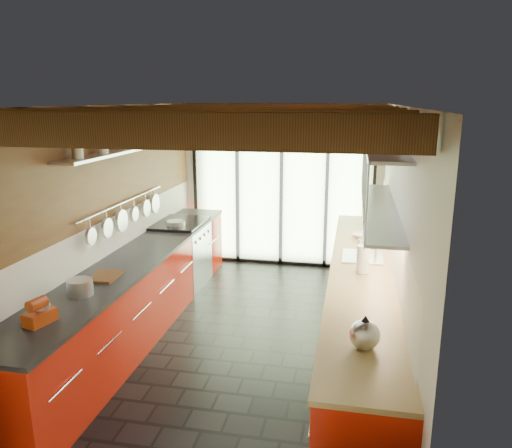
# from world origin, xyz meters

# --- Properties ---
(ground) EXTENTS (5.50, 5.50, 0.00)m
(ground) POSITION_xyz_m (0.00, 0.00, 0.00)
(ground) COLOR black
(ground) RESTS_ON ground
(room_shell) EXTENTS (5.50, 5.50, 5.50)m
(room_shell) POSITION_xyz_m (0.00, 0.00, 1.65)
(room_shell) COLOR silver
(room_shell) RESTS_ON ground
(ceiling_beams) EXTENTS (3.14, 5.06, 4.90)m
(ceiling_beams) POSITION_xyz_m (-0.00, 0.38, 2.46)
(ceiling_beams) COLOR #593316
(ceiling_beams) RESTS_ON ground
(glass_door) EXTENTS (2.95, 0.10, 2.90)m
(glass_door) POSITION_xyz_m (0.00, 2.69, 1.66)
(glass_door) COLOR #C6EAAD
(glass_door) RESTS_ON ground
(left_counter) EXTENTS (0.68, 5.00, 0.92)m
(left_counter) POSITION_xyz_m (-1.28, 0.00, 0.46)
(left_counter) COLOR #B91A09
(left_counter) RESTS_ON ground
(range_stove) EXTENTS (0.66, 0.90, 0.97)m
(range_stove) POSITION_xyz_m (-1.28, 1.45, 0.47)
(range_stove) COLOR silver
(range_stove) RESTS_ON ground
(right_counter) EXTENTS (0.68, 5.00, 0.92)m
(right_counter) POSITION_xyz_m (1.27, 0.00, 0.46)
(right_counter) COLOR #B91A09
(right_counter) RESTS_ON ground
(sink_assembly) EXTENTS (0.45, 0.52, 0.43)m
(sink_assembly) POSITION_xyz_m (1.29, 0.40, 0.96)
(sink_assembly) COLOR silver
(sink_assembly) RESTS_ON right_counter
(upper_cabinets_right) EXTENTS (0.34, 3.00, 3.00)m
(upper_cabinets_right) POSITION_xyz_m (1.43, 0.30, 1.85)
(upper_cabinets_right) COLOR silver
(upper_cabinets_right) RESTS_ON ground
(left_wall_fixtures) EXTENTS (0.28, 2.60, 0.96)m
(left_wall_fixtures) POSITION_xyz_m (-1.47, 0.25, 1.80)
(left_wall_fixtures) COLOR silver
(left_wall_fixtures) RESTS_ON ground
(stand_mixer) EXTENTS (0.20, 0.27, 0.22)m
(stand_mixer) POSITION_xyz_m (-1.27, -1.85, 1.01)
(stand_mixer) COLOR #B0380E
(stand_mixer) RESTS_ON left_counter
(pot_large) EXTENTS (0.25, 0.25, 0.15)m
(pot_large) POSITION_xyz_m (-1.27, -1.25, 0.99)
(pot_large) COLOR silver
(pot_large) RESTS_ON left_counter
(pot_small) EXTENTS (0.26, 0.26, 0.10)m
(pot_small) POSITION_xyz_m (-1.27, 1.26, 0.97)
(pot_small) COLOR silver
(pot_small) RESTS_ON left_counter
(cutting_board) EXTENTS (0.28, 0.38, 0.03)m
(cutting_board) POSITION_xyz_m (-1.27, -0.79, 0.94)
(cutting_board) COLOR brown
(cutting_board) RESTS_ON left_counter
(kettle) EXTENTS (0.23, 0.28, 0.26)m
(kettle) POSITION_xyz_m (1.27, -1.76, 1.03)
(kettle) COLOR silver
(kettle) RESTS_ON right_counter
(paper_towel) EXTENTS (0.16, 0.16, 0.35)m
(paper_towel) POSITION_xyz_m (1.27, -0.13, 1.07)
(paper_towel) COLOR white
(paper_towel) RESTS_ON right_counter
(soap_bottle) EXTENTS (0.10, 0.10, 0.18)m
(soap_bottle) POSITION_xyz_m (1.27, 0.72, 1.01)
(soap_bottle) COLOR silver
(soap_bottle) RESTS_ON right_counter
(bowl) EXTENTS (0.31, 0.31, 0.06)m
(bowl) POSITION_xyz_m (1.27, 1.21, 0.95)
(bowl) COLOR silver
(bowl) RESTS_ON right_counter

